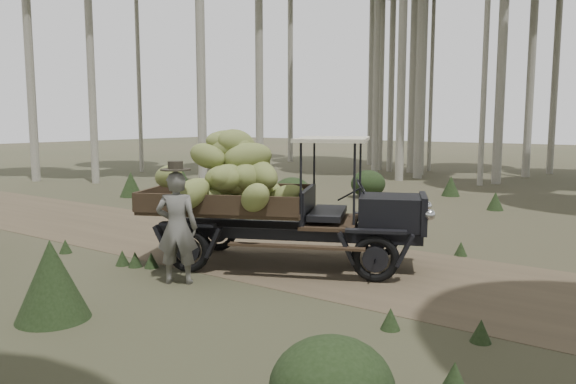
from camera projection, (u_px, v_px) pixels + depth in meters
name	position (u px, v px, depth m)	size (l,w,h in m)	color
ground	(349.00, 267.00, 10.76)	(120.00, 120.00, 0.00)	#473D2B
dirt_track	(349.00, 266.00, 10.76)	(70.00, 4.00, 0.01)	brown
banana_truck	(259.00, 183.00, 10.69)	(5.56, 3.90, 2.70)	black
farmer	(177.00, 226.00, 9.55)	(0.85, 0.78, 2.11)	#5F5D57
undergrowth	(219.00, 225.00, 12.21)	(20.96, 22.53, 1.35)	#233319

